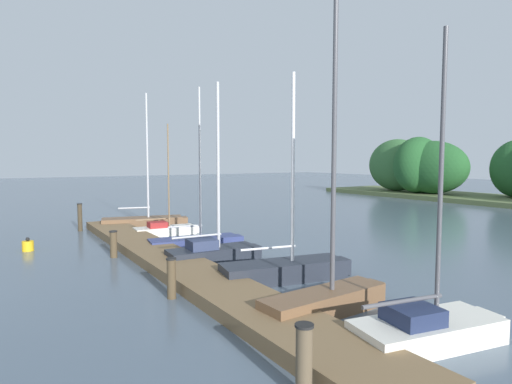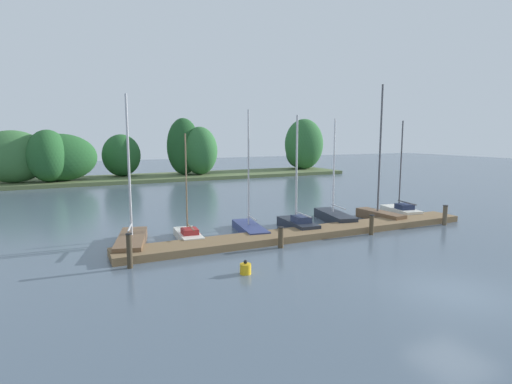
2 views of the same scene
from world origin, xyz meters
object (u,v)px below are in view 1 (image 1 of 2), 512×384
(sailboat_2, at_px, (198,240))
(mooring_piling_2, at_px, (171,278))
(sailboat_0, at_px, (146,221))
(mooring_piling_1, at_px, (114,244))
(sailboat_6, at_px, (430,326))
(sailboat_4, at_px, (289,268))
(sailboat_1, at_px, (167,229))
(mooring_piling_0, at_px, (80,217))
(sailboat_3, at_px, (215,251))
(sailboat_5, at_px, (329,293))
(channel_buoy_0, at_px, (28,246))
(mooring_piling_3, at_px, (304,361))

(sailboat_2, relative_size, mooring_piling_2, 6.11)
(sailboat_2, bearing_deg, sailboat_0, 100.21)
(mooring_piling_1, bearing_deg, sailboat_6, 17.62)
(mooring_piling_2, bearing_deg, sailboat_4, 86.37)
(sailboat_0, height_order, sailboat_4, sailboat_0)
(sailboat_1, relative_size, mooring_piling_2, 4.95)
(sailboat_2, distance_m, sailboat_4, 5.88)
(sailboat_2, height_order, sailboat_6, sailboat_2)
(sailboat_1, height_order, sailboat_4, sailboat_4)
(sailboat_6, height_order, mooring_piling_0, sailboat_6)
(mooring_piling_1, bearing_deg, mooring_piling_2, 1.34)
(sailboat_3, xyz_separation_m, sailboat_4, (3.17, 0.93, -0.06))
(sailboat_2, distance_m, mooring_piling_1, 3.47)
(sailboat_0, relative_size, sailboat_5, 0.86)
(sailboat_0, bearing_deg, sailboat_3, -78.21)
(mooring_piling_2, bearing_deg, sailboat_6, 31.97)
(sailboat_1, height_order, mooring_piling_0, sailboat_1)
(sailboat_6, distance_m, channel_buoy_0, 15.24)
(sailboat_1, relative_size, mooring_piling_1, 5.33)
(mooring_piling_0, relative_size, mooring_piling_3, 1.21)
(sailboat_3, distance_m, sailboat_6, 8.33)
(sailboat_2, bearing_deg, sailboat_1, 100.00)
(sailboat_2, height_order, sailboat_5, sailboat_5)
(mooring_piling_3, bearing_deg, sailboat_5, 132.12)
(mooring_piling_1, bearing_deg, sailboat_0, 152.66)
(mooring_piling_1, bearing_deg, sailboat_2, 90.74)
(sailboat_4, xyz_separation_m, mooring_piling_0, (-12.71, -3.81, 0.36))
(sailboat_0, height_order, sailboat_6, sailboat_0)
(mooring_piling_1, relative_size, mooring_piling_3, 0.85)
(sailboat_1, bearing_deg, mooring_piling_2, -104.95)
(sailboat_2, bearing_deg, mooring_piling_0, 125.13)
(sailboat_6, bearing_deg, sailboat_1, 100.88)
(mooring_piling_0, xyz_separation_m, mooring_piling_2, (12.48, 0.12, -0.17))
(sailboat_5, xyz_separation_m, channel_buoy_0, (-11.62, -5.55, -0.28))
(sailboat_3, relative_size, sailboat_5, 0.77)
(sailboat_3, relative_size, mooring_piling_0, 4.47)
(sailboat_5, height_order, mooring_piling_3, sailboat_5)
(sailboat_0, bearing_deg, sailboat_2, -73.91)
(mooring_piling_1, bearing_deg, mooring_piling_3, 0.66)
(sailboat_4, bearing_deg, mooring_piling_3, -113.47)
(sailboat_3, bearing_deg, sailboat_2, 81.71)
(mooring_piling_0, height_order, mooring_piling_3, mooring_piling_0)
(sailboat_3, bearing_deg, sailboat_4, -69.67)
(sailboat_5, xyz_separation_m, mooring_piling_2, (-3.02, -2.80, 0.06))
(sailboat_5, distance_m, mooring_piling_1, 9.10)
(sailboat_4, distance_m, sailboat_6, 5.14)
(sailboat_2, distance_m, mooring_piling_2, 6.55)
(sailboat_0, distance_m, mooring_piling_3, 17.73)
(sailboat_2, xyz_separation_m, sailboat_3, (2.70, -0.58, 0.12))
(sailboat_4, relative_size, mooring_piling_0, 4.39)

